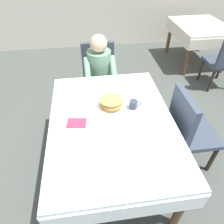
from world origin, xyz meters
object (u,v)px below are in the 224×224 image
background_table_far (200,31)px  spoon_near_edge (122,133)px  chair_diner (99,73)px  breakfast_stack (111,103)px  diner_person (100,70)px  plate_breakfast (111,107)px  dining_table_main (112,127)px  chair_right_side (188,128)px  cup_coffee (134,104)px  knife_right_of_plate (131,107)px  fork_left_of_plate (92,111)px

background_table_far → spoon_near_edge: bearing=-128.1°
chair_diner → breakfast_stack: (0.04, -1.00, 0.27)m
breakfast_stack → spoon_near_edge: (0.04, -0.34, -0.06)m
diner_person → background_table_far: (1.99, 1.25, -0.05)m
plate_breakfast → breakfast_stack: breakfast_stack is taller
dining_table_main → background_table_far: 3.00m
dining_table_main → chair_right_side: (0.77, 0.00, -0.12)m
cup_coffee → spoon_near_edge: bearing=-118.0°
cup_coffee → knife_right_of_plate: bearing=150.9°
dining_table_main → fork_left_of_plate: bearing=139.4°
breakfast_stack → dining_table_main: bearing=-97.0°
plate_breakfast → fork_left_of_plate: size_ratio=1.56×
dining_table_main → chair_diner: chair_diner is taller
plate_breakfast → knife_right_of_plate: 0.19m
dining_table_main → breakfast_stack: 0.23m
diner_person → fork_left_of_plate: diner_person is taller
breakfast_stack → cup_coffee: (0.21, -0.03, -0.02)m
cup_coffee → breakfast_stack: bearing=171.3°
breakfast_stack → spoon_near_edge: bearing=-82.8°
diner_person → chair_right_side: bearing=127.8°
breakfast_stack → background_table_far: bearing=47.0°
cup_coffee → dining_table_main: bearing=-149.0°
chair_right_side → breakfast_stack: 0.81m
dining_table_main → cup_coffee: (0.23, 0.14, 0.13)m
chair_diner → background_table_far: 2.27m
knife_right_of_plate → spoon_near_edge: same height
chair_diner → dining_table_main: bearing=90.8°
chair_right_side → knife_right_of_plate: 0.62m
diner_person → spoon_near_edge: (0.08, -1.18, 0.07)m
diner_person → chair_right_side: size_ratio=1.20×
chair_right_side → spoon_near_edge: size_ratio=6.20×
chair_diner → spoon_near_edge: bearing=93.4°
chair_right_side → breakfast_stack: size_ratio=4.29×
cup_coffee → chair_diner: bearing=103.2°
chair_diner → background_table_far: (1.99, 1.09, 0.09)m
background_table_far → chair_right_side: bearing=-118.0°
plate_breakfast → breakfast_stack: size_ratio=1.29×
plate_breakfast → background_table_far: 2.87m
dining_table_main → fork_left_of_plate: (-0.17, 0.15, 0.09)m
cup_coffee → background_table_far: cup_coffee is taller
chair_right_side → spoon_near_edge: chair_right_side is taller
chair_right_side → knife_right_of_plate: chair_right_side is taller
breakfast_stack → knife_right_of_plate: breakfast_stack is taller
plate_breakfast → background_table_far: size_ratio=0.25×
diner_person → spoon_near_edge: 1.19m
chair_right_side → background_table_far: size_ratio=0.83×
diner_person → knife_right_of_plate: (0.22, -0.87, 0.07)m
chair_right_side → background_table_far: 2.56m
chair_right_side → knife_right_of_plate: bearing=-104.6°
cup_coffee → background_table_far: (1.74, 2.13, -0.16)m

